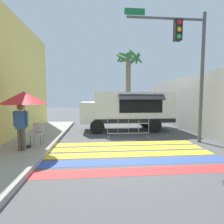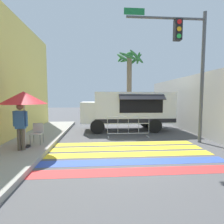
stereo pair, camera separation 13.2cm
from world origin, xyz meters
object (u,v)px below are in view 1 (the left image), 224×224
at_px(food_truck, 126,108).
at_px(palm_tree, 128,75).
at_px(traffic_signal_pole, 188,55).
at_px(vendor_person, 21,124).
at_px(barricade_front, 128,127).
at_px(patio_umbrella, 24,98).
at_px(folding_chair, 38,132).

relative_size(food_truck, palm_tree, 0.96).
distance_m(traffic_signal_pole, palm_tree, 7.27).
bearing_deg(vendor_person, barricade_front, 22.37).
xyz_separation_m(food_truck, traffic_signal_pole, (2.31, -3.28, 2.63)).
xyz_separation_m(food_truck, patio_umbrella, (-4.64, -4.08, 0.68)).
xyz_separation_m(food_truck, folding_chair, (-4.37, -3.51, -0.74)).
bearing_deg(folding_chair, traffic_signal_pole, 6.50).
bearing_deg(vendor_person, palm_tree, 49.49).
bearing_deg(food_truck, vendor_person, -135.93).
xyz_separation_m(folding_chair, vendor_person, (-0.26, -0.97, 0.48)).
bearing_deg(food_truck, patio_umbrella, -138.71).
height_order(folding_chair, barricade_front, barricade_front).
relative_size(traffic_signal_pole, patio_umbrella, 2.72).
distance_m(folding_chair, barricade_front, 4.47).
relative_size(barricade_front, palm_tree, 0.38).
xyz_separation_m(traffic_signal_pole, patio_umbrella, (-6.95, -0.80, -1.95)).
xyz_separation_m(traffic_signal_pole, folding_chair, (-6.68, -0.23, -3.37)).
relative_size(food_truck, folding_chair, 6.61).
height_order(vendor_person, palm_tree, palm_tree).
distance_m(folding_chair, palm_tree, 9.62).
bearing_deg(traffic_signal_pole, barricade_front, 152.16).
relative_size(food_truck, patio_umbrella, 2.59).
bearing_deg(patio_umbrella, barricade_front, 25.36).
bearing_deg(palm_tree, vendor_person, -123.38).
height_order(food_truck, folding_chair, food_truck).
bearing_deg(folding_chair, patio_umbrella, -111.21).
xyz_separation_m(patio_umbrella, folding_chair, (0.27, 0.57, -1.42)).
bearing_deg(patio_umbrella, folding_chair, 64.27).
xyz_separation_m(food_truck, palm_tree, (0.86, 3.85, 2.59)).
bearing_deg(folding_chair, barricade_front, 24.82).
distance_m(traffic_signal_pole, patio_umbrella, 7.27).
distance_m(food_truck, folding_chair, 5.65).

